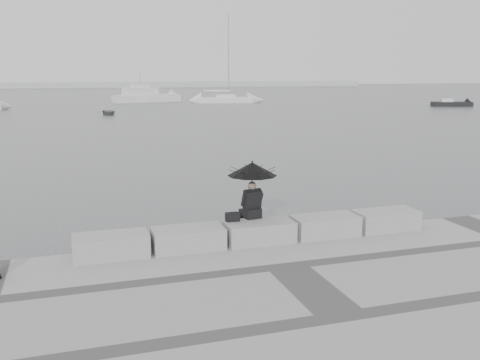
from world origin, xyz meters
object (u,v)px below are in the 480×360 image
object	(u,v)px
small_motorboat	(452,104)
motor_cruiser	(147,96)
seated_person	(252,176)
sailboat_right	(225,99)
dinghy	(108,112)

from	to	relation	value
small_motorboat	motor_cruiser	bearing A→B (deg)	165.05
seated_person	sailboat_right	xyz separation A→B (m)	(18.19, 65.79, -1.49)
small_motorboat	dinghy	size ratio (longest dim) A/B	1.76
sailboat_right	motor_cruiser	size ratio (longest dim) A/B	1.22
small_motorboat	dinghy	world-z (taller)	small_motorboat
sailboat_right	motor_cruiser	bearing A→B (deg)	163.86
sailboat_right	small_motorboat	world-z (taller)	sailboat_right
sailboat_right	dinghy	xyz separation A→B (m)	(-18.34, -18.54, -0.26)
sailboat_right	dinghy	bearing A→B (deg)	-124.71
sailboat_right	motor_cruiser	world-z (taller)	sailboat_right
seated_person	motor_cruiser	xyz separation A→B (m)	(7.24, 71.16, -1.12)
sailboat_right	dinghy	distance (m)	26.08
small_motorboat	dinghy	bearing A→B (deg)	-162.14
dinghy	small_motorboat	bearing A→B (deg)	-3.14
seated_person	dinghy	xyz separation A→B (m)	(-0.16, 47.25, -1.75)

